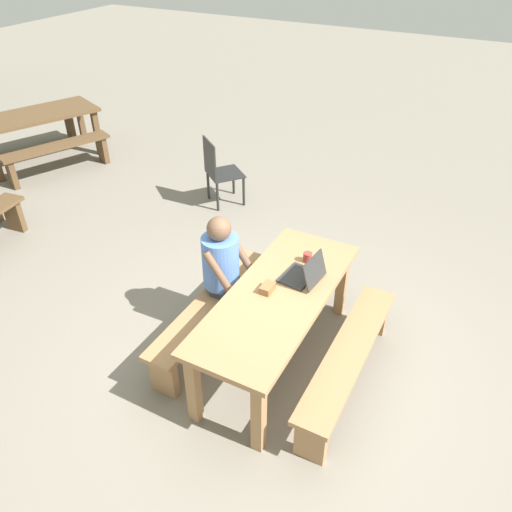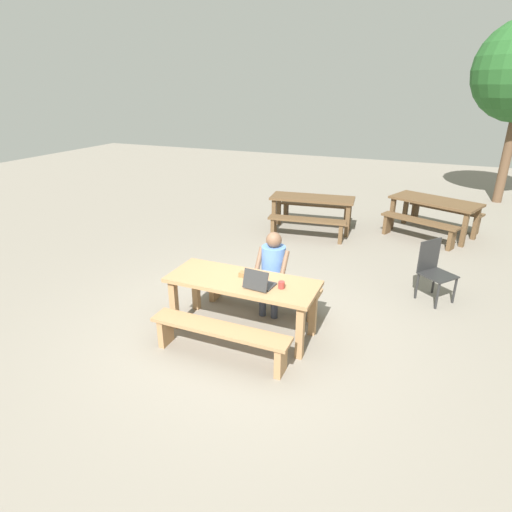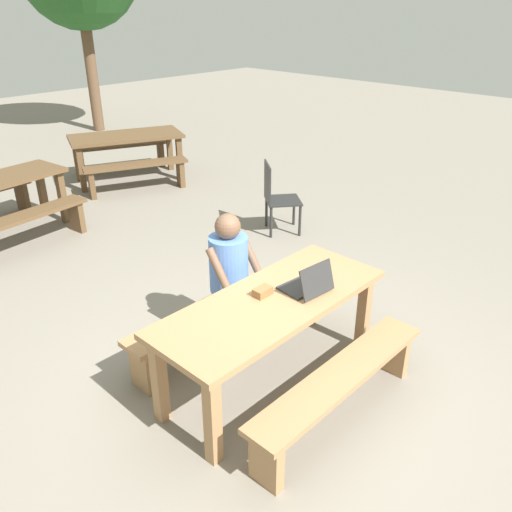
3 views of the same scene
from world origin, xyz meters
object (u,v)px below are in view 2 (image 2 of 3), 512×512
(picnic_table_front, at_px, (242,288))
(small_pouch, at_px, (245,275))
(picnic_table_rear, at_px, (312,203))
(coffee_mug, at_px, (281,285))
(person_seated, at_px, (273,267))
(laptop, at_px, (259,283))
(picnic_table_mid, at_px, (435,205))
(plastic_chair, at_px, (434,269))

(picnic_table_front, relative_size, small_pouch, 13.52)
(picnic_table_front, distance_m, picnic_table_rear, 4.47)
(coffee_mug, bearing_deg, picnic_table_front, 176.44)
(picnic_table_rear, bearing_deg, person_seated, -89.36)
(coffee_mug, bearing_deg, picnic_table_rear, 101.00)
(laptop, distance_m, small_pouch, 0.36)
(picnic_table_mid, bearing_deg, coffee_mug, -84.59)
(plastic_chair, distance_m, picnic_table_rear, 3.61)
(person_seated, distance_m, picnic_table_mid, 5.04)
(coffee_mug, relative_size, picnic_table_mid, 0.05)
(laptop, bearing_deg, picnic_table_rear, -77.11)
(laptop, bearing_deg, picnic_table_front, -17.17)
(small_pouch, xyz_separation_m, coffee_mug, (0.55, -0.13, 0.01))
(picnic_table_front, xyz_separation_m, picnic_table_mid, (2.20, 5.24, 0.01))
(picnic_table_front, height_order, laptop, laptop)
(picnic_table_mid, relative_size, picnic_table_rear, 1.04)
(picnic_table_front, relative_size, picnic_table_rear, 1.03)
(plastic_chair, bearing_deg, picnic_table_mid, 40.02)
(laptop, relative_size, picnic_table_mid, 0.18)
(plastic_chair, bearing_deg, person_seated, 160.98)
(small_pouch, relative_size, picnic_table_mid, 0.07)
(coffee_mug, xyz_separation_m, person_seated, (-0.37, 0.67, -0.09))
(small_pouch, distance_m, picnic_table_rear, 4.38)
(picnic_table_mid, bearing_deg, small_pouch, -90.38)
(coffee_mug, xyz_separation_m, picnic_table_rear, (-0.87, 4.49, -0.16))
(person_seated, relative_size, picnic_table_rear, 0.64)
(picnic_table_front, xyz_separation_m, coffee_mug, (0.55, -0.03, 0.16))
(laptop, bearing_deg, plastic_chair, -128.50)
(small_pouch, height_order, picnic_table_mid, small_pouch)
(laptop, height_order, coffee_mug, laptop)
(plastic_chair, distance_m, picnic_table_mid, 3.27)
(laptop, height_order, picnic_table_mid, laptop)
(plastic_chair, bearing_deg, small_pouch, 167.84)
(picnic_table_mid, xyz_separation_m, picnic_table_rear, (-2.53, -0.79, -0.02))
(plastic_chair, height_order, picnic_table_rear, plastic_chair)
(person_seated, xyz_separation_m, plastic_chair, (2.11, 1.35, -0.23))
(small_pouch, bearing_deg, picnic_table_rear, 94.20)
(picnic_table_front, distance_m, plastic_chair, 3.03)
(small_pouch, distance_m, person_seated, 0.57)
(laptop, distance_m, plastic_chair, 2.92)
(coffee_mug, distance_m, person_seated, 0.77)
(laptop, height_order, small_pouch, laptop)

